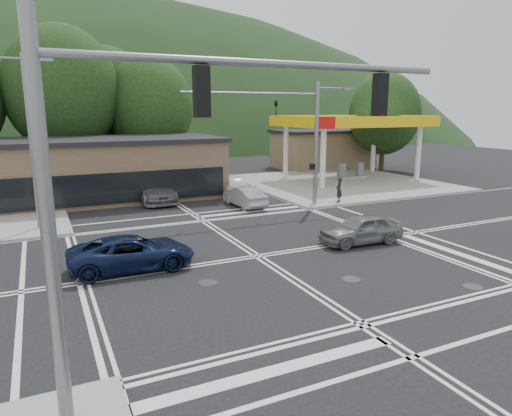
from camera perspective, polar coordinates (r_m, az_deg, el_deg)
name	(u,v)px	position (r m, az deg, el deg)	size (l,w,h in m)	color
ground	(258,256)	(19.97, 0.20, -6.06)	(120.00, 120.00, 0.00)	black
sidewalk_ne	(338,183)	(40.09, 10.25, 3.14)	(16.00, 16.00, 0.15)	gray
gas_station_canopy	(352,124)	(41.61, 11.96, 10.27)	(12.32, 8.34, 5.75)	silver
convenience_store	(323,150)	(50.86, 8.33, 7.16)	(10.00, 6.00, 3.80)	#846B4F
commercial_row	(44,173)	(34.34, -25.02, 3.94)	(24.00, 8.00, 4.00)	brown
hill_north	(78,139)	(107.57, -21.36, 8.04)	(252.00, 126.00, 140.00)	#1E3216
tree_n_b	(62,90)	(41.16, -23.10, 13.39)	(9.00, 9.00, 12.98)	#382619
tree_n_c	(149,107)	(42.10, -13.20, 12.21)	(7.60, 7.60, 10.87)	#382619
tree_n_e	(107,100)	(45.51, -18.15, 12.73)	(8.40, 8.40, 11.98)	#382619
tree_ne	(384,114)	(49.14, 15.75, 11.27)	(7.20, 7.20, 9.99)	#382619
streetlight_nw	(31,134)	(26.10, -26.27, 8.31)	(2.50, 0.25, 9.00)	slate
signal_mast_ne	(300,129)	(29.51, 5.51, 9.85)	(11.65, 0.30, 8.00)	slate
signal_mast_sw	(145,169)	(9.14, -13.68, 4.71)	(9.14, 0.28, 8.00)	slate
car_blue_west	(132,253)	(18.88, -15.24, -5.42)	(2.26, 4.90, 1.36)	#0C1636
car_grey_center	(361,229)	(22.28, 12.97, -2.58)	(1.64, 4.07, 1.39)	slate
car_queue_a	(245,197)	(29.99, -1.44, 1.44)	(1.40, 4.01, 1.32)	#9B9DA2
car_queue_b	(232,184)	(34.08, -3.01, 2.96)	(1.87, 4.66, 1.59)	white
car_northbound	(153,190)	(32.43, -12.75, 2.26)	(2.32, 5.71, 1.66)	slate
pedestrian	(339,190)	(31.25, 10.32, 2.28)	(0.60, 0.40, 1.66)	black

